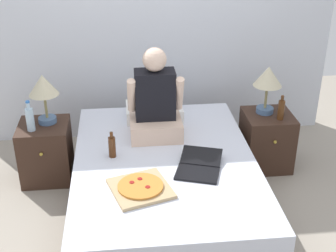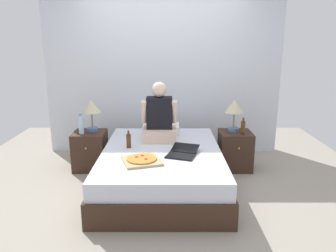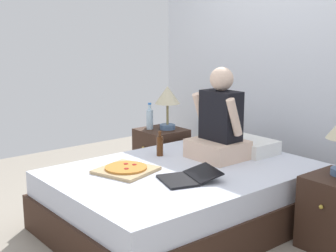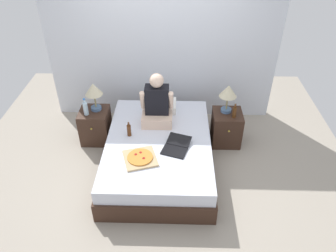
% 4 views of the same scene
% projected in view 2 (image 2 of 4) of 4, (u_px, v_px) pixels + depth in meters
% --- Properties ---
extents(ground_plane, '(5.69, 5.69, 0.00)m').
position_uv_depth(ground_plane, '(163.00, 185.00, 4.14)').
color(ground_plane, '#9E9384').
extents(wall_back, '(3.69, 0.12, 2.50)m').
position_uv_depth(wall_back, '(164.00, 75.00, 5.19)').
color(wall_back, silver).
rests_on(wall_back, ground).
extents(bed, '(1.48, 2.10, 0.48)m').
position_uv_depth(bed, '(163.00, 168.00, 4.08)').
color(bed, '#382319').
rests_on(bed, ground).
extents(nightstand_left, '(0.44, 0.47, 0.54)m').
position_uv_depth(nightstand_left, '(91.00, 150.00, 4.64)').
color(nightstand_left, '#382319').
rests_on(nightstand_left, ground).
extents(lamp_on_left_nightstand, '(0.26, 0.26, 0.45)m').
position_uv_depth(lamp_on_left_nightstand, '(92.00, 108.00, 4.54)').
color(lamp_on_left_nightstand, '#4C6B93').
rests_on(lamp_on_left_nightstand, nightstand_left).
extents(water_bottle, '(0.07, 0.07, 0.28)m').
position_uv_depth(water_bottle, '(82.00, 126.00, 4.46)').
color(water_bottle, silver).
rests_on(water_bottle, nightstand_left).
extents(nightstand_right, '(0.44, 0.47, 0.54)m').
position_uv_depth(nightstand_right, '(236.00, 150.00, 4.63)').
color(nightstand_right, '#382319').
rests_on(nightstand_right, ground).
extents(lamp_on_right_nightstand, '(0.26, 0.26, 0.45)m').
position_uv_depth(lamp_on_right_nightstand, '(235.00, 108.00, 4.53)').
color(lamp_on_right_nightstand, '#4C6B93').
rests_on(lamp_on_right_nightstand, nightstand_right).
extents(beer_bottle, '(0.06, 0.06, 0.23)m').
position_uv_depth(beer_bottle, '(244.00, 127.00, 4.45)').
color(beer_bottle, '#512D14').
rests_on(beer_bottle, nightstand_right).
extents(pillow, '(0.52, 0.34, 0.12)m').
position_uv_depth(pillow, '(162.00, 129.00, 4.75)').
color(pillow, white).
rests_on(pillow, bed).
extents(person_seated, '(0.47, 0.40, 0.78)m').
position_uv_depth(person_seated, '(160.00, 119.00, 4.36)').
color(person_seated, beige).
rests_on(person_seated, bed).
extents(laptop, '(0.43, 0.49, 0.07)m').
position_uv_depth(laptop, '(183.00, 153.00, 3.83)').
color(laptop, black).
rests_on(laptop, bed).
extents(pizza_box, '(0.50, 0.50, 0.04)m').
position_uv_depth(pizza_box, '(143.00, 160.00, 3.62)').
color(pizza_box, tan).
rests_on(pizza_box, bed).
extents(beer_bottle_on_bed, '(0.06, 0.06, 0.22)m').
position_uv_depth(beer_bottle_on_bed, '(130.00, 141.00, 4.08)').
color(beer_bottle_on_bed, '#4C2811').
rests_on(beer_bottle_on_bed, bed).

